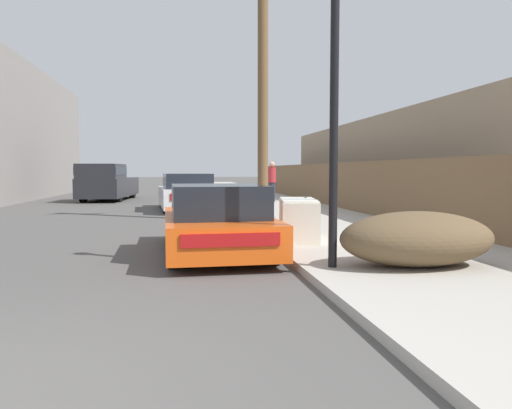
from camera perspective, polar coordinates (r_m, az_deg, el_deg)
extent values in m
cube|color=#ADA89E|center=(26.82, -0.57, 0.92)|extent=(4.20, 63.00, 0.12)
cube|color=silver|center=(9.70, 4.85, -1.79)|extent=(0.93, 1.74, 0.76)
cube|color=white|center=(9.66, 4.86, 0.54)|extent=(0.89, 1.67, 0.03)
cube|color=#333335|center=(10.19, 5.68, 0.86)|extent=(0.06, 0.20, 0.02)
cube|color=gray|center=(9.93, 4.74, 0.73)|extent=(0.69, 0.18, 0.01)
cube|color=gray|center=(9.42, 4.97, 0.56)|extent=(0.69, 0.18, 0.01)
cube|color=#E05114|center=(8.87, -4.60, -2.88)|extent=(1.89, 4.10, 0.54)
cube|color=black|center=(8.46, -4.37, 0.43)|extent=(1.58, 1.99, 0.54)
cube|color=#B21414|center=(6.85, -2.87, -4.09)|extent=(1.38, 0.07, 0.19)
cylinder|color=black|center=(10.08, -9.65, -2.62)|extent=(0.22, 0.65, 0.65)
cylinder|color=black|center=(10.22, -1.04, -2.48)|extent=(0.22, 0.65, 0.65)
cylinder|color=black|center=(7.60, -9.39, -4.75)|extent=(0.22, 0.65, 0.65)
cylinder|color=black|center=(7.77, 1.98, -4.50)|extent=(0.22, 0.65, 0.65)
cube|color=silver|center=(18.66, -7.94, 0.87)|extent=(2.25, 4.81, 0.67)
cube|color=black|center=(18.45, -7.91, 2.70)|extent=(1.82, 2.74, 0.53)
cube|color=#B21414|center=(16.31, -7.21, 0.86)|extent=(1.47, 0.14, 0.24)
cylinder|color=black|center=(20.06, -10.66, 0.59)|extent=(0.25, 0.66, 0.64)
cylinder|color=black|center=(20.19, -5.98, 0.66)|extent=(0.25, 0.66, 0.64)
cylinder|color=black|center=(17.17, -10.25, 0.05)|extent=(0.25, 0.66, 0.64)
cylinder|color=black|center=(17.33, -4.79, 0.13)|extent=(0.25, 0.66, 0.64)
cube|color=#232328|center=(25.77, -16.40, 1.92)|extent=(2.40, 5.77, 0.89)
cube|color=#232328|center=(24.25, -17.25, 3.65)|extent=(2.01, 2.68, 0.68)
cube|color=black|center=(24.25, -17.25, 3.69)|extent=(2.05, 2.63, 0.37)
cylinder|color=black|center=(23.91, -15.45, 1.19)|extent=(0.33, 0.79, 0.77)
cylinder|color=black|center=(24.29, -19.14, 1.16)|extent=(0.33, 0.79, 0.77)
cylinder|color=black|center=(27.33, -13.96, 1.54)|extent=(0.33, 0.79, 0.77)
cylinder|color=black|center=(27.66, -17.21, 1.51)|extent=(0.33, 0.79, 0.77)
cylinder|color=brown|center=(14.16, 0.80, 13.87)|extent=(0.29, 0.29, 7.58)
cylinder|color=black|center=(6.99, 8.91, 10.52)|extent=(0.12, 0.12, 4.30)
ellipsoid|color=brown|center=(7.35, 17.91, -3.74)|extent=(2.22, 1.31, 0.77)
cube|color=brown|center=(19.94, 8.01, 2.36)|extent=(0.08, 31.08, 1.62)
cube|color=gray|center=(21.86, 19.33, 4.47)|extent=(6.00, 20.31, 3.51)
cylinder|color=#282D42|center=(21.49, 1.83, 1.43)|extent=(0.28, 0.28, 0.82)
cylinder|color=#B72D33|center=(21.47, 1.84, 3.40)|extent=(0.34, 0.34, 0.65)
sphere|color=tan|center=(21.47, 1.84, 4.60)|extent=(0.25, 0.25, 0.25)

